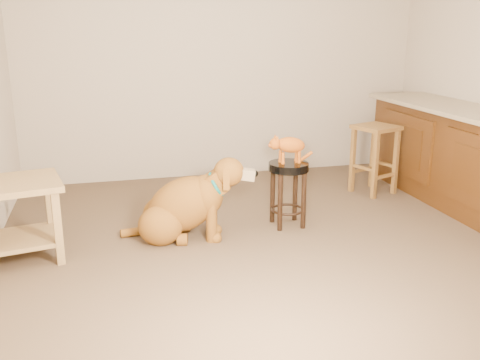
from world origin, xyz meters
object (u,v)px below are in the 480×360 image
object	(u,v)px
wood_stool	(374,158)
golden_retriever	(184,206)
tabby_kitten	(288,146)
side_table	(21,208)
padded_stool	(288,181)

from	to	relation	value
wood_stool	golden_retriever	size ratio (longest dim) A/B	0.64
golden_retriever	tabby_kitten	distance (m)	1.00
side_table	golden_retriever	xyz separation A→B (m)	(1.22, 0.10, -0.13)
wood_stool	golden_retriever	world-z (taller)	wood_stool
side_table	tabby_kitten	bearing A→B (deg)	4.41
wood_stool	padded_stool	bearing A→B (deg)	-149.93
golden_retriever	tabby_kitten	bearing A→B (deg)	16.80
side_table	wood_stool	bearing A→B (deg)	14.30
padded_stool	side_table	world-z (taller)	side_table
golden_retriever	side_table	bearing A→B (deg)	-162.11
padded_stool	tabby_kitten	bearing A→B (deg)	174.19
golden_retriever	tabby_kitten	size ratio (longest dim) A/B	2.55
padded_stool	tabby_kitten	world-z (taller)	tabby_kitten
padded_stool	side_table	distance (m)	2.13
golden_retriever	tabby_kitten	xyz separation A→B (m)	(0.90, 0.06, 0.44)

